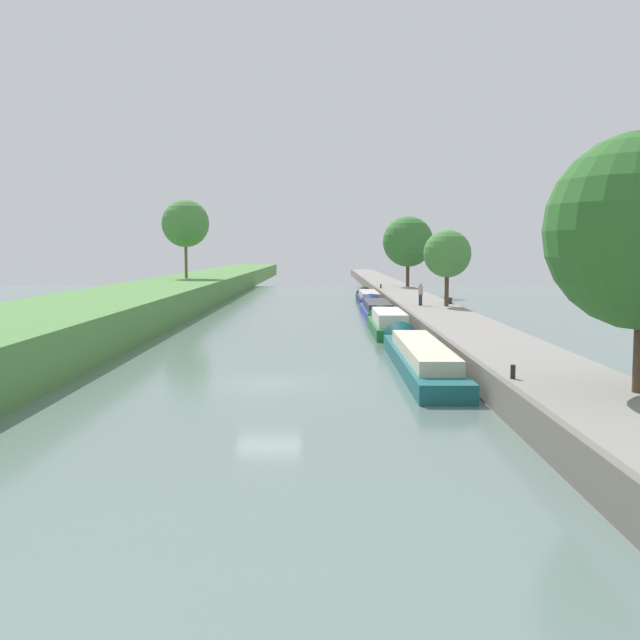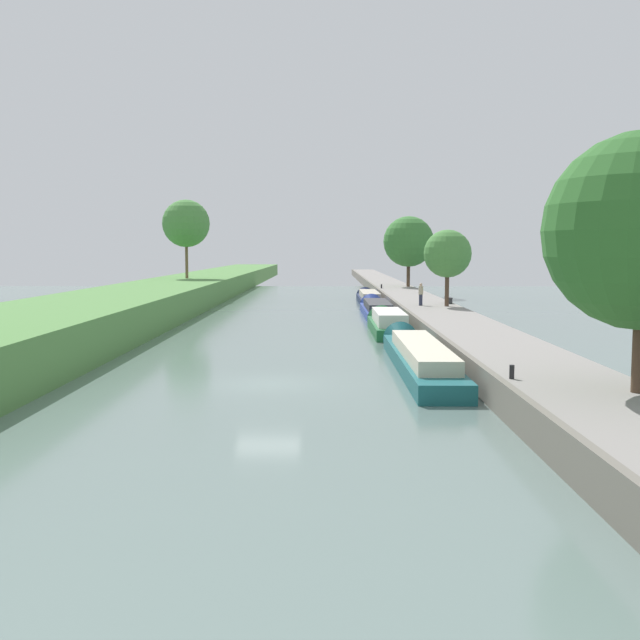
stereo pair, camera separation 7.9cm
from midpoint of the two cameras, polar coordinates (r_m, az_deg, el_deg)
name	(u,v)px [view 1 (the left image)]	position (r m, az deg, el deg)	size (l,w,h in m)	color
ground_plane	(269,384)	(29.76, -3.95, -4.81)	(160.00, 160.00, 0.00)	slate
right_towpath	(526,370)	(30.60, 15.17, -3.66)	(4.25, 260.00, 1.10)	gray
stone_quay	(468,369)	(30.10, 11.01, -3.67)	(0.25, 260.00, 1.15)	#6B665B
narrowboat_teal	(418,356)	(33.93, 7.33, -2.68)	(2.00, 16.39, 1.90)	#195B60
narrowboat_green	(387,323)	(48.44, 5.02, -0.22)	(2.10, 10.72, 2.11)	#1E6033
narrowboat_blue	(376,309)	(61.39, 4.17, 0.85)	(2.16, 13.44, 2.05)	#283D93
narrowboat_navy	(368,298)	(74.85, 3.60, 1.67)	(1.97, 14.16, 1.87)	#141E42
tree_rightbank_midnear	(447,254)	(56.03, 9.49, 4.93)	(3.48, 3.48, 5.58)	#4C3828
tree_rightbank_midfar	(408,242)	(85.38, 6.60, 5.87)	(5.63, 5.63, 7.84)	#4C3828
tree_leftbank_downstream	(185,224)	(82.10, -10.10, 7.15)	(5.02, 5.02, 8.32)	brown
person_walking	(421,294)	(56.58, 7.52, 1.97)	(0.34, 0.34, 1.66)	#282D42
mooring_bollard_near	(513,372)	(25.04, 14.20, -3.79)	(0.16, 0.16, 0.45)	black
mooring_bollard_far	(381,286)	(81.41, 4.57, 2.54)	(0.16, 0.16, 0.45)	black
park_bench	(448,299)	(59.25, 9.56, 1.58)	(0.44, 1.50, 0.47)	#333338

